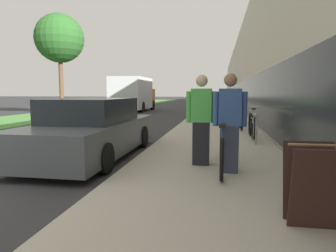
{
  "coord_description": "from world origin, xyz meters",
  "views": [
    {
      "loc": [
        5.18,
        -3.37,
        1.54
      ],
      "look_at": [
        2.13,
        14.37,
        -0.47
      ],
      "focal_mm": 32.0,
      "sensor_mm": 36.0,
      "label": 1
    }
  ],
  "objects_px": {
    "cruiser_bike_middle": "(241,120)",
    "sandwich_board_sign": "(314,184)",
    "person_rider": "(230,123)",
    "street_tree_far": "(60,39)",
    "tandem_bicycle": "(221,148)",
    "parked_sedan_curbside": "(92,130)",
    "moving_truck": "(133,94)",
    "bike_rack_hoop": "(255,125)",
    "cruiser_bike_nearest": "(252,125)",
    "person_bystander": "(201,120)"
  },
  "relations": [
    {
      "from": "moving_truck",
      "to": "bike_rack_hoop",
      "type": "bearing_deg",
      "value": -62.19
    },
    {
      "from": "sandwich_board_sign",
      "to": "parked_sedan_curbside",
      "type": "distance_m",
      "value": 5.23
    },
    {
      "from": "person_bystander",
      "to": "moving_truck",
      "type": "bearing_deg",
      "value": 110.29
    },
    {
      "from": "person_bystander",
      "to": "parked_sedan_curbside",
      "type": "distance_m",
      "value": 2.79
    },
    {
      "from": "tandem_bicycle",
      "to": "cruiser_bike_middle",
      "type": "height_order",
      "value": "cruiser_bike_middle"
    },
    {
      "from": "tandem_bicycle",
      "to": "cruiser_bike_middle",
      "type": "relative_size",
      "value": 1.54
    },
    {
      "from": "person_bystander",
      "to": "sandwich_board_sign",
      "type": "relative_size",
      "value": 1.99
    },
    {
      "from": "person_rider",
      "to": "street_tree_far",
      "type": "xyz_separation_m",
      "value": [
        -10.79,
        13.48,
        4.12
      ]
    },
    {
      "from": "sandwich_board_sign",
      "to": "parked_sedan_curbside",
      "type": "relative_size",
      "value": 0.19
    },
    {
      "from": "bike_rack_hoop",
      "to": "sandwich_board_sign",
      "type": "bearing_deg",
      "value": -89.92
    },
    {
      "from": "tandem_bicycle",
      "to": "person_bystander",
      "type": "relative_size",
      "value": 1.45
    },
    {
      "from": "cruiser_bike_middle",
      "to": "cruiser_bike_nearest",
      "type": "bearing_deg",
      "value": -84.96
    },
    {
      "from": "cruiser_bike_nearest",
      "to": "tandem_bicycle",
      "type": "bearing_deg",
      "value": -103.77
    },
    {
      "from": "bike_rack_hoop",
      "to": "moving_truck",
      "type": "bearing_deg",
      "value": 117.81
    },
    {
      "from": "tandem_bicycle",
      "to": "parked_sedan_curbside",
      "type": "height_order",
      "value": "parked_sedan_curbside"
    },
    {
      "from": "cruiser_bike_middle",
      "to": "moving_truck",
      "type": "xyz_separation_m",
      "value": [
        -7.93,
        12.23,
        0.91
      ]
    },
    {
      "from": "cruiser_bike_middle",
      "to": "bike_rack_hoop",
      "type": "bearing_deg",
      "value": -86.67
    },
    {
      "from": "bike_rack_hoop",
      "to": "cruiser_bike_nearest",
      "type": "xyz_separation_m",
      "value": [
        0.01,
        0.95,
        -0.1
      ]
    },
    {
      "from": "person_rider",
      "to": "moving_truck",
      "type": "xyz_separation_m",
      "value": [
        -7.29,
        18.75,
        0.4
      ]
    },
    {
      "from": "cruiser_bike_nearest",
      "to": "moving_truck",
      "type": "xyz_separation_m",
      "value": [
        -8.13,
        14.44,
        0.89
      ]
    },
    {
      "from": "moving_truck",
      "to": "street_tree_far",
      "type": "distance_m",
      "value": 7.35
    },
    {
      "from": "parked_sedan_curbside",
      "to": "cruiser_bike_middle",
      "type": "bearing_deg",
      "value": 53.88
    },
    {
      "from": "moving_truck",
      "to": "sandwich_board_sign",
      "type": "bearing_deg",
      "value": -68.68
    },
    {
      "from": "street_tree_far",
      "to": "person_rider",
      "type": "bearing_deg",
      "value": -51.31
    },
    {
      "from": "cruiser_bike_middle",
      "to": "parked_sedan_curbside",
      "type": "height_order",
      "value": "parked_sedan_curbside"
    },
    {
      "from": "bike_rack_hoop",
      "to": "street_tree_far",
      "type": "height_order",
      "value": "street_tree_far"
    },
    {
      "from": "parked_sedan_curbside",
      "to": "moving_truck",
      "type": "distance_m",
      "value": 17.98
    },
    {
      "from": "person_bystander",
      "to": "street_tree_far",
      "type": "height_order",
      "value": "street_tree_far"
    },
    {
      "from": "person_bystander",
      "to": "bike_rack_hoop",
      "type": "xyz_separation_m",
      "value": [
        1.37,
        2.86,
        -0.39
      ]
    },
    {
      "from": "tandem_bicycle",
      "to": "cruiser_bike_middle",
      "type": "distance_m",
      "value": 6.25
    },
    {
      "from": "cruiser_bike_nearest",
      "to": "sandwich_board_sign",
      "type": "xyz_separation_m",
      "value": [
        -0.0,
        -6.38,
        0.04
      ]
    },
    {
      "from": "person_rider",
      "to": "bike_rack_hoop",
      "type": "relative_size",
      "value": 2.11
    },
    {
      "from": "tandem_bicycle",
      "to": "person_bystander",
      "type": "height_order",
      "value": "person_bystander"
    },
    {
      "from": "cruiser_bike_nearest",
      "to": "parked_sedan_curbside",
      "type": "height_order",
      "value": "parked_sedan_curbside"
    },
    {
      "from": "person_bystander",
      "to": "sandwich_board_sign",
      "type": "bearing_deg",
      "value": -61.84
    },
    {
      "from": "person_rider",
      "to": "sandwich_board_sign",
      "type": "distance_m",
      "value": 2.28
    },
    {
      "from": "bike_rack_hoop",
      "to": "sandwich_board_sign",
      "type": "xyz_separation_m",
      "value": [
        0.01,
        -5.43,
        -0.06
      ]
    },
    {
      "from": "cruiser_bike_middle",
      "to": "sandwich_board_sign",
      "type": "bearing_deg",
      "value": -88.72
    },
    {
      "from": "cruiser_bike_middle",
      "to": "sandwich_board_sign",
      "type": "xyz_separation_m",
      "value": [
        0.19,
        -8.6,
        0.06
      ]
    },
    {
      "from": "person_bystander",
      "to": "tandem_bicycle",
      "type": "bearing_deg",
      "value": -22.53
    },
    {
      "from": "cruiser_bike_middle",
      "to": "person_bystander",
      "type": "bearing_deg",
      "value": -101.1
    },
    {
      "from": "bike_rack_hoop",
      "to": "person_bystander",
      "type": "bearing_deg",
      "value": -115.51
    },
    {
      "from": "bike_rack_hoop",
      "to": "sandwich_board_sign",
      "type": "height_order",
      "value": "sandwich_board_sign"
    },
    {
      "from": "sandwich_board_sign",
      "to": "street_tree_far",
      "type": "relative_size",
      "value": 0.13
    },
    {
      "from": "cruiser_bike_middle",
      "to": "street_tree_far",
      "type": "height_order",
      "value": "street_tree_far"
    },
    {
      "from": "bike_rack_hoop",
      "to": "parked_sedan_curbside",
      "type": "xyz_separation_m",
      "value": [
        -4.02,
        -2.1,
        0.03
      ]
    },
    {
      "from": "tandem_bicycle",
      "to": "moving_truck",
      "type": "bearing_deg",
      "value": 111.22
    },
    {
      "from": "bike_rack_hoop",
      "to": "cruiser_bike_nearest",
      "type": "relative_size",
      "value": 0.48
    },
    {
      "from": "cruiser_bike_middle",
      "to": "street_tree_far",
      "type": "bearing_deg",
      "value": 148.7
    },
    {
      "from": "person_bystander",
      "to": "street_tree_far",
      "type": "relative_size",
      "value": 0.26
    }
  ]
}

